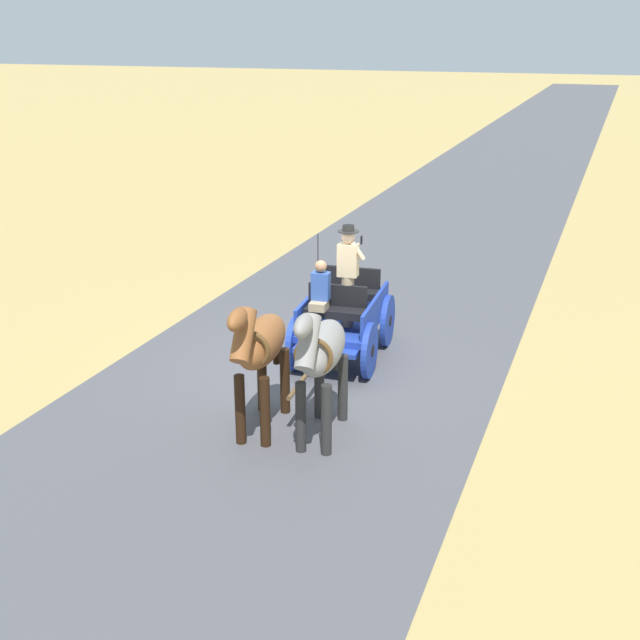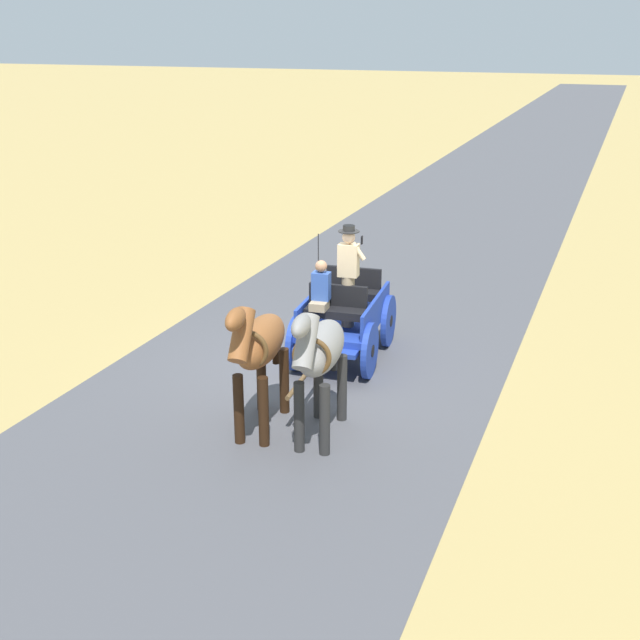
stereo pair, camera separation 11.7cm
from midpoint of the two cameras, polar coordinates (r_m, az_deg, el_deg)
The scene contains 5 objects.
ground_plane at distance 14.22m, azimuth -0.56°, elevation -3.36°, with size 200.00×200.00×0.00m, color tan.
road_surface at distance 14.22m, azimuth -0.56°, elevation -3.35°, with size 6.61×160.00×0.01m, color #4C4C51.
horse_drawn_carriage at distance 14.35m, azimuth 1.87°, elevation 0.34°, with size 1.60×4.52×2.50m.
horse_near_side at distance 11.33m, azimuth 0.26°, elevation -2.36°, with size 0.74×2.14×2.21m.
horse_off_side at distance 11.59m, azimuth -4.03°, elevation -1.88°, with size 0.77×2.15×2.21m.
Camera 2 is at (-4.86, 12.14, 5.60)m, focal length 45.65 mm.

